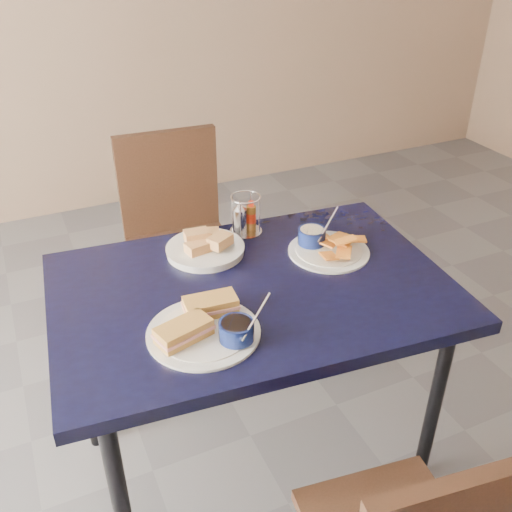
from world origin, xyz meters
name	(u,v)px	position (x,y,z in m)	size (l,w,h in m)	color
ground	(289,504)	(0.00, 0.00, 0.00)	(6.00, 6.00, 0.00)	#515156
dining_table	(252,305)	(-0.03, 0.22, 0.68)	(1.21, 0.86, 0.75)	black
chair_far	(176,226)	(-0.01, 1.07, 0.52)	(0.45, 0.43, 0.91)	black
sandwich_plate	(207,325)	(-0.23, 0.07, 0.77)	(0.31, 0.29, 0.12)	white
plantain_plate	(324,245)	(0.26, 0.31, 0.77)	(0.26, 0.26, 0.12)	white
bread_basket	(205,247)	(-0.09, 0.45, 0.77)	(0.24, 0.24, 0.07)	white
condiment_caddy	(244,218)	(0.07, 0.52, 0.81)	(0.11, 0.11, 0.14)	silver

